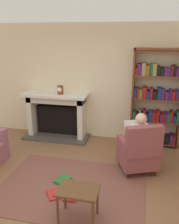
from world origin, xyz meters
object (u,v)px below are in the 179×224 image
Objects in this scene: armchair_reading at (139,151)px; seated_reader at (138,139)px; bookshelf at (156,100)px; side_table at (78,194)px; mantel_clock at (60,90)px; fireplace at (57,114)px.

seated_reader is (-0.05, 0.11, 0.20)m from armchair_reading.
bookshelf is 2.98m from side_table.
bookshelf is 3.88× the size of side_table.
mantel_clock is at bearing -176.44° from bookshelf.
seated_reader reaches higher than fireplace.
fireplace is 0.65m from mantel_clock.
side_table is at bearing -66.39° from mantel_clock.
seated_reader is at bearing -29.85° from mantel_clock.
fireplace is 0.73× the size of bookshelf.
fireplace is at bearing -55.39° from armchair_reading.
bookshelf is (2.31, 0.03, 0.47)m from fireplace.
mantel_clock is at bearing -55.03° from armchair_reading.
side_table is at bearing -111.16° from bookshelf.
mantel_clock is at bearing -36.68° from fireplace.
bookshelf is 2.24× the size of armchair_reading.
mantel_clock reaches higher than armchair_reading.
fireplace is at bearing -53.72° from seated_reader.
armchair_reading is 0.23m from seated_reader.
mantel_clock is at bearing 113.61° from side_table.
bookshelf reaches higher than side_table.
bookshelf is at bearing -125.81° from armchair_reading.
mantel_clock reaches higher than side_table.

